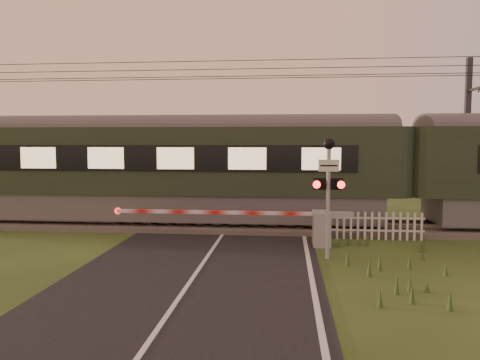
# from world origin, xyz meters

# --- Properties ---
(ground) EXTENTS (160.00, 160.00, 0.00)m
(ground) POSITION_xyz_m (0.00, 0.00, 0.00)
(ground) COLOR #2B3C17
(ground) RESTS_ON ground
(road) EXTENTS (6.00, 140.00, 0.03)m
(road) POSITION_xyz_m (0.02, -0.23, 0.01)
(road) COLOR black
(road) RESTS_ON ground
(track_bed) EXTENTS (140.00, 3.40, 0.39)m
(track_bed) POSITION_xyz_m (0.00, 6.50, 0.07)
(track_bed) COLOR #47423D
(track_bed) RESTS_ON ground
(overhead_wires) EXTENTS (120.00, 0.62, 0.62)m
(overhead_wires) POSITION_xyz_m (0.00, 6.50, 5.72)
(overhead_wires) COLOR black
(overhead_wires) RESTS_ON ground
(train) EXTENTS (41.11, 2.83, 3.83)m
(train) POSITION_xyz_m (6.40, 6.50, 2.20)
(train) COLOR slate
(train) RESTS_ON ground
(boom_gate) EXTENTS (7.47, 0.81, 1.08)m
(boom_gate) POSITION_xyz_m (2.81, 3.60, 0.60)
(boom_gate) COLOR gray
(boom_gate) RESTS_ON ground
(crossing_signal) EXTENTS (0.84, 0.35, 3.28)m
(crossing_signal) POSITION_xyz_m (3.27, 1.97, 2.26)
(crossing_signal) COLOR gray
(crossing_signal) RESTS_ON ground
(picket_fence) EXTENTS (3.33, 0.08, 0.91)m
(picket_fence) POSITION_xyz_m (4.91, 4.60, 0.46)
(picket_fence) COLOR silver
(picket_fence) RESTS_ON ground
(catenary_mast) EXTENTS (0.20, 2.45, 6.45)m
(catenary_mast) POSITION_xyz_m (9.26, 8.72, 3.36)
(catenary_mast) COLOR #2D2D30
(catenary_mast) RESTS_ON ground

